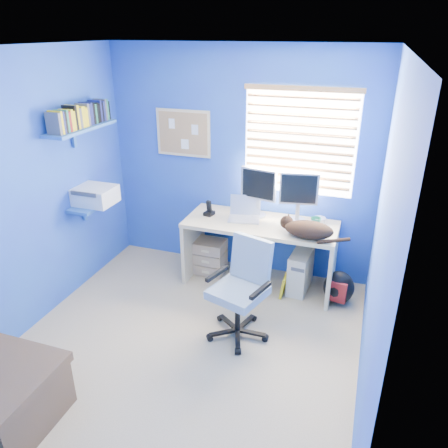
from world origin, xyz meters
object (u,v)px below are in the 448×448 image
(cat, at_px, (309,230))
(tower_pc, at_px, (300,271))
(laptop, at_px, (244,210))
(desk, at_px, (259,253))
(office_chair, at_px, (241,301))

(cat, height_order, tower_pc, cat)
(cat, bearing_deg, laptop, -178.57)
(desk, bearing_deg, tower_pc, 3.25)
(laptop, height_order, cat, laptop)
(desk, height_order, cat, cat)
(tower_pc, bearing_deg, office_chair, -108.32)
(cat, distance_m, tower_pc, 0.65)
(desk, xyz_separation_m, cat, (0.54, -0.20, 0.45))
(cat, xyz_separation_m, office_chair, (-0.47, -0.71, -0.48))
(cat, bearing_deg, desk, 177.79)
(desk, xyz_separation_m, office_chair, (0.06, -0.91, -0.02))
(cat, xyz_separation_m, tower_pc, (-0.08, 0.23, -0.60))
(desk, height_order, office_chair, office_chair)
(cat, bearing_deg, office_chair, -105.41)
(office_chair, bearing_deg, laptop, 105.13)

